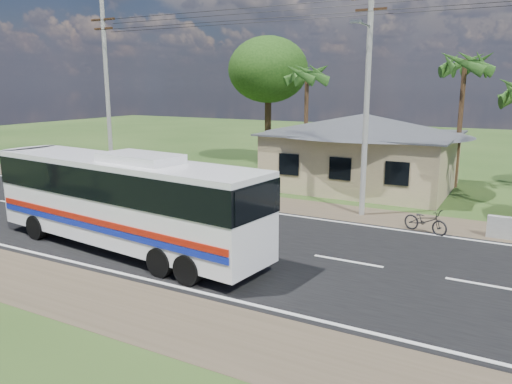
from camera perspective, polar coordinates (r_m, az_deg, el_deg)
ground at (r=19.74m, az=-2.08°, el=-5.79°), size 120.00×120.00×0.00m
road at (r=19.74m, az=-2.08°, el=-5.76°), size 120.00×16.00×0.03m
house at (r=30.56m, az=12.16°, el=5.47°), size 12.40×10.00×5.00m
utility_poles at (r=23.65m, az=11.80°, el=11.17°), size 32.80×2.22×11.00m
palm_mid at (r=31.83m, az=22.77°, el=13.22°), size 2.80×2.80×8.20m
palm_far at (r=34.89m, az=5.85°, el=13.13°), size 2.80×2.80×7.70m
tree_behind_house at (r=38.41m, az=1.40°, el=13.76°), size 6.00×6.00×9.61m
coach_bus at (r=18.93m, az=-14.89°, el=-0.31°), size 12.20×3.82×3.73m
motorcycle at (r=22.03m, az=18.81°, el=-3.14°), size 2.07×1.30×1.03m
small_car at (r=31.00m, az=-23.87°, el=1.01°), size 2.01×3.85×1.25m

